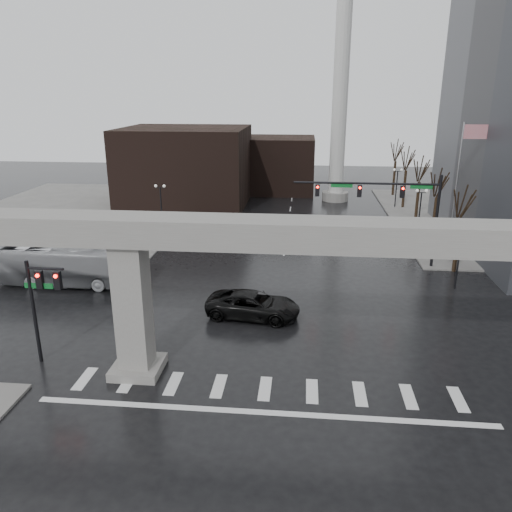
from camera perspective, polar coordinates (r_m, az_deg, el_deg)
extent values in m
plane|color=black|center=(27.29, 1.21, -13.76)|extent=(160.00, 160.00, 0.00)
cube|color=slate|center=(66.79, -19.14, 4.88)|extent=(28.00, 36.00, 0.15)
cube|color=gray|center=(24.01, 1.34, 2.62)|extent=(48.00, 2.20, 1.40)
cube|color=gray|center=(26.92, -13.84, -6.00)|extent=(1.60, 1.60, 7.30)
cube|color=gray|center=(28.46, -13.32, -12.25)|extent=(2.60, 2.60, 0.50)
cube|color=black|center=(67.58, -8.03, 10.11)|extent=(16.00, 14.00, 10.00)
cube|color=black|center=(75.87, 2.78, 10.40)|extent=(10.00, 10.00, 8.00)
cylinder|color=beige|center=(69.18, 9.65, 18.54)|extent=(2.00, 2.00, 30.00)
cylinder|color=gray|center=(70.57, 9.03, 6.78)|extent=(3.60, 3.60, 1.20)
cylinder|color=black|center=(44.56, 19.88, 3.62)|extent=(0.24, 0.24, 8.00)
cylinder|color=black|center=(42.79, 12.48, 8.11)|extent=(12.00, 0.18, 0.18)
cube|color=black|center=(43.36, 16.38, 7.05)|extent=(0.35, 0.30, 1.00)
cube|color=black|center=(42.85, 11.75, 7.28)|extent=(0.35, 0.30, 1.00)
cube|color=black|center=(42.61, 7.03, 7.47)|extent=(0.35, 0.30, 1.00)
sphere|color=#FF0C05|center=(43.14, 16.46, 7.40)|extent=(0.20, 0.20, 0.20)
cube|color=#0E6225|center=(43.59, 18.39, 7.52)|extent=(1.80, 0.05, 0.35)
cube|color=#0E6225|center=(42.63, 9.77, 7.96)|extent=(1.80, 0.05, 0.35)
cylinder|color=black|center=(29.95, -24.03, -5.94)|extent=(0.20, 0.20, 6.00)
cylinder|color=black|center=(28.56, -22.95, -1.33)|extent=(2.00, 0.14, 0.14)
cube|color=black|center=(28.96, -23.49, -2.50)|extent=(0.35, 0.30, 1.00)
cube|color=black|center=(28.50, -21.73, -2.61)|extent=(0.35, 0.30, 1.00)
cube|color=#0E6225|center=(29.13, -23.58, -3.14)|extent=(1.60, 0.05, 0.30)
cylinder|color=silver|center=(47.74, 21.83, 6.80)|extent=(0.12, 0.12, 12.00)
cube|color=#AA121C|center=(47.38, 23.77, 12.87)|extent=(2.00, 0.03, 1.20)
cylinder|color=black|center=(40.73, 22.15, -0.33)|extent=(0.14, 0.14, 4.80)
cube|color=black|center=(40.09, 22.55, 2.86)|extent=(0.90, 0.06, 0.06)
sphere|color=silver|center=(39.92, 21.97, 3.16)|extent=(0.32, 0.32, 0.32)
sphere|color=silver|center=(40.18, 23.20, 3.10)|extent=(0.32, 0.32, 0.32)
cylinder|color=black|center=(53.78, 18.16, 4.44)|extent=(0.14, 0.14, 4.80)
cube|color=black|center=(53.30, 18.41, 6.89)|extent=(0.90, 0.06, 0.06)
sphere|color=silver|center=(53.16, 17.96, 7.13)|extent=(0.32, 0.32, 0.32)
sphere|color=silver|center=(53.36, 18.91, 7.07)|extent=(0.32, 0.32, 0.32)
cylinder|color=black|center=(67.21, 15.73, 7.32)|extent=(0.14, 0.14, 4.80)
cube|color=black|center=(66.83, 15.90, 9.29)|extent=(0.90, 0.06, 0.06)
sphere|color=silver|center=(66.72, 15.53, 9.48)|extent=(0.32, 0.32, 0.32)
sphere|color=silver|center=(66.88, 16.30, 9.44)|extent=(0.32, 0.32, 0.32)
cylinder|color=black|center=(41.83, -15.98, 0.81)|extent=(0.14, 0.14, 4.80)
cube|color=black|center=(41.21, -16.27, 3.93)|extent=(0.90, 0.06, 0.06)
sphere|color=silver|center=(41.33, -16.87, 4.20)|extent=(0.32, 0.32, 0.32)
sphere|color=silver|center=(41.00, -15.71, 4.20)|extent=(0.32, 0.32, 0.32)
cylinder|color=black|center=(54.62, -10.76, 5.24)|extent=(0.14, 0.14, 4.80)
cube|color=black|center=(54.15, -10.91, 7.66)|extent=(0.90, 0.06, 0.06)
sphere|color=silver|center=(54.24, -11.39, 7.87)|extent=(0.32, 0.32, 0.32)
sphere|color=silver|center=(53.99, -10.46, 7.87)|extent=(0.32, 0.32, 0.32)
cylinder|color=black|center=(67.89, -7.52, 7.95)|extent=(0.14, 0.14, 4.80)
cube|color=black|center=(67.51, -7.60, 9.91)|extent=(0.90, 0.06, 0.06)
sphere|color=silver|center=(67.58, -7.99, 10.07)|extent=(0.32, 0.32, 0.32)
sphere|color=silver|center=(67.38, -7.23, 10.08)|extent=(0.32, 0.32, 0.32)
cylinder|color=black|center=(44.71, 21.99, 1.12)|extent=(0.34, 0.34, 4.55)
cylinder|color=black|center=(43.83, 22.57, 5.79)|extent=(0.12, 1.52, 2.98)
cylinder|color=black|center=(44.26, 23.07, 5.52)|extent=(0.83, 1.14, 2.51)
cylinder|color=black|center=(52.14, 19.67, 3.78)|extent=(0.34, 0.34, 4.66)
cylinder|color=black|center=(51.38, 20.13, 7.90)|extent=(0.12, 1.55, 3.05)
cylinder|color=black|center=(51.78, 20.58, 7.66)|extent=(0.85, 1.16, 2.57)
cylinder|color=black|center=(59.72, 17.93, 5.76)|extent=(0.34, 0.34, 4.76)
cylinder|color=black|center=(59.04, 18.30, 9.46)|extent=(0.12, 1.59, 3.11)
cylinder|color=black|center=(59.43, 18.71, 9.24)|extent=(0.86, 1.18, 2.62)
cylinder|color=black|center=(67.39, 16.57, 7.30)|extent=(0.34, 0.34, 4.87)
cylinder|color=black|center=(66.79, 16.89, 10.66)|extent=(0.12, 1.62, 3.18)
cylinder|color=black|center=(67.16, 17.25, 10.45)|extent=(0.88, 1.20, 2.68)
cylinder|color=black|center=(75.13, 15.49, 8.51)|extent=(0.34, 0.34, 4.97)
cylinder|color=black|center=(74.59, 15.76, 11.60)|extent=(0.12, 1.65, 3.25)
cylinder|color=black|center=(74.95, 16.09, 11.40)|extent=(0.89, 1.23, 2.74)
imported|color=black|center=(33.56, -0.33, -5.62)|extent=(6.54, 3.59, 1.74)
imported|color=#A1A2A5|center=(41.62, -20.97, -0.91)|extent=(11.81, 2.94, 3.28)
imported|color=black|center=(50.62, -1.69, 2.51)|extent=(1.90, 4.10, 1.36)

